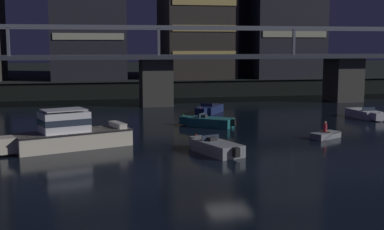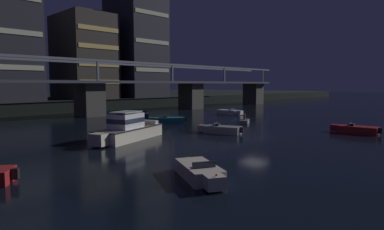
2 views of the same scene
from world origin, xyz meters
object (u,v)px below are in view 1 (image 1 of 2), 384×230
(speedboat_near_right, at_px, (365,114))
(speedboat_mid_right, at_px, (209,109))
(speedboat_far_right, at_px, (215,147))
(dinghy_with_paddler, at_px, (325,135))
(speedboat_near_center, at_px, (208,122))
(tower_central, at_px, (195,17))
(river_bridge, at_px, (156,70))
(cabin_cruiser_near_left, at_px, (68,134))

(speedboat_near_right, relative_size, speedboat_mid_right, 1.09)
(speedboat_far_right, bearing_deg, dinghy_with_paddler, 21.15)
(speedboat_near_center, bearing_deg, speedboat_mid_right, 76.48)
(tower_central, relative_size, speedboat_near_center, 4.01)
(speedboat_near_right, height_order, speedboat_far_right, same)
(dinghy_with_paddler, bearing_deg, speedboat_near_right, 47.37)
(speedboat_near_right, bearing_deg, river_bridge, 141.41)
(tower_central, distance_m, speedboat_mid_right, 28.87)
(cabin_cruiser_near_left, distance_m, dinghy_with_paddler, 19.47)
(river_bridge, relative_size, tower_central, 5.47)
(river_bridge, relative_size, speedboat_far_right, 20.22)
(cabin_cruiser_near_left, height_order, dinghy_with_paddler, cabin_cruiser_near_left)
(dinghy_with_paddler, bearing_deg, speedboat_far_right, -158.85)
(cabin_cruiser_near_left, distance_m, speedboat_far_right, 10.38)
(cabin_cruiser_near_left, height_order, speedboat_near_center, cabin_cruiser_near_left)
(river_bridge, bearing_deg, cabin_cruiser_near_left, -110.74)
(cabin_cruiser_near_left, xyz_separation_m, speedboat_near_center, (11.82, 7.55, -0.64))
(speedboat_mid_right, bearing_deg, tower_central, 81.53)
(cabin_cruiser_near_left, xyz_separation_m, speedboat_far_right, (9.70, -3.65, -0.64))
(speedboat_near_right, bearing_deg, cabin_cruiser_near_left, -161.08)
(river_bridge, xyz_separation_m, tower_central, (8.47, 17.87, 7.32))
(tower_central, bearing_deg, cabin_cruiser_near_left, -112.71)
(tower_central, xyz_separation_m, speedboat_near_right, (10.41, -32.94, -11.08))
(speedboat_near_right, distance_m, speedboat_mid_right, 15.77)
(speedboat_near_center, height_order, speedboat_far_right, same)
(speedboat_mid_right, bearing_deg, cabin_cruiser_near_left, -130.57)
(speedboat_mid_right, bearing_deg, speedboat_near_center, -103.52)
(cabin_cruiser_near_left, relative_size, dinghy_with_paddler, 3.31)
(cabin_cruiser_near_left, relative_size, speedboat_near_right, 1.78)
(tower_central, distance_m, dinghy_with_paddler, 43.98)
(river_bridge, height_order, dinghy_with_paddler, river_bridge)
(tower_central, bearing_deg, speedboat_near_center, -99.74)
(tower_central, distance_m, speedboat_near_right, 36.28)
(speedboat_near_right, distance_m, speedboat_far_right, 22.85)
(speedboat_near_right, bearing_deg, tower_central, 107.55)
(tower_central, distance_m, speedboat_far_right, 48.27)
(speedboat_near_center, bearing_deg, river_bridge, 98.11)
(tower_central, bearing_deg, speedboat_mid_right, -98.47)
(tower_central, height_order, cabin_cruiser_near_left, tower_central)
(speedboat_mid_right, bearing_deg, speedboat_near_right, -24.61)
(speedboat_near_center, height_order, dinghy_with_paddler, dinghy_with_paddler)
(tower_central, xyz_separation_m, dinghy_with_paddler, (1.62, -42.49, -11.22))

